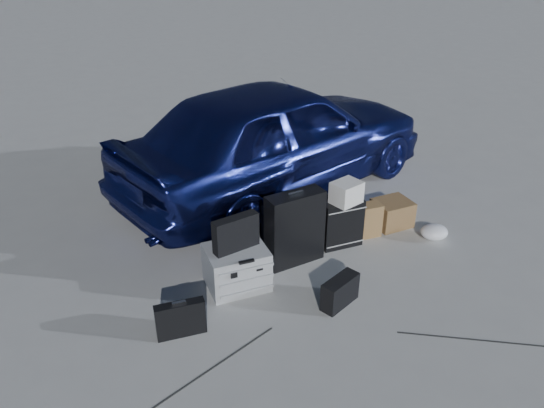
# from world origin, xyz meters

# --- Properties ---
(ground) EXTENTS (60.00, 60.00, 0.00)m
(ground) POSITION_xyz_m (0.00, 0.00, 0.00)
(ground) COLOR #A8A8A3
(ground) RESTS_ON ground
(car) EXTENTS (4.39, 2.61, 1.40)m
(car) POSITION_xyz_m (0.59, 2.10, 0.70)
(car) COLOR navy
(car) RESTS_ON ground
(pelican_case) EXTENTS (0.58, 0.49, 0.39)m
(pelican_case) POSITION_xyz_m (-0.68, 0.45, 0.20)
(pelican_case) COLOR #A8ABAE
(pelican_case) RESTS_ON ground
(laptop_bag) EXTENTS (0.44, 0.16, 0.32)m
(laptop_bag) POSITION_xyz_m (-0.67, 0.46, 0.56)
(laptop_bag) COLOR black
(laptop_bag) RESTS_ON pelican_case
(briefcase) EXTENTS (0.41, 0.15, 0.31)m
(briefcase) POSITION_xyz_m (-1.35, 0.04, 0.16)
(briefcase) COLOR black
(briefcase) RESTS_ON ground
(suitcase_left) EXTENTS (0.58, 0.24, 0.75)m
(suitcase_left) POSITION_xyz_m (-0.01, 0.57, 0.37)
(suitcase_left) COLOR black
(suitcase_left) RESTS_ON ground
(suitcase_right) EXTENTS (0.44, 0.19, 0.51)m
(suitcase_right) POSITION_xyz_m (0.56, 0.59, 0.26)
(suitcase_right) COLOR black
(suitcase_right) RESTS_ON ground
(white_carton) EXTENTS (0.32, 0.28, 0.22)m
(white_carton) POSITION_xyz_m (0.57, 0.57, 0.63)
(white_carton) COLOR silver
(white_carton) RESTS_ON suitcase_right
(duffel_bag) EXTENTS (0.86, 0.55, 0.40)m
(duffel_bag) POSITION_xyz_m (0.25, 0.95, 0.20)
(duffel_bag) COLOR black
(duffel_bag) RESTS_ON ground
(flat_box_white) EXTENTS (0.41, 0.34, 0.07)m
(flat_box_white) POSITION_xyz_m (0.24, 0.93, 0.43)
(flat_box_white) COLOR silver
(flat_box_white) RESTS_ON duffel_bag
(flat_box_black) EXTENTS (0.30, 0.23, 0.06)m
(flat_box_black) POSITION_xyz_m (0.26, 0.92, 0.49)
(flat_box_black) COLOR black
(flat_box_black) RESTS_ON flat_box_white
(kraft_bag) EXTENTS (0.30, 0.20, 0.37)m
(kraft_bag) POSITION_xyz_m (0.92, 0.64, 0.19)
(kraft_bag) COLOR #956941
(kraft_bag) RESTS_ON ground
(cardboard_box) EXTENTS (0.40, 0.36, 0.29)m
(cardboard_box) POSITION_xyz_m (1.30, 0.70, 0.15)
(cardboard_box) COLOR brown
(cardboard_box) RESTS_ON ground
(plastic_bag) EXTENTS (0.35, 0.32, 0.16)m
(plastic_bag) POSITION_xyz_m (1.53, 0.26, 0.08)
(plastic_bag) COLOR white
(plastic_bag) RESTS_ON ground
(messenger_bag) EXTENTS (0.41, 0.27, 0.27)m
(messenger_bag) POSITION_xyz_m (0.02, -0.21, 0.13)
(messenger_bag) COLOR black
(messenger_bag) RESTS_ON ground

